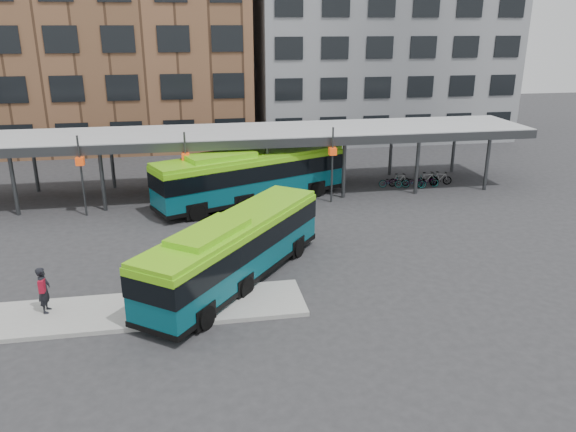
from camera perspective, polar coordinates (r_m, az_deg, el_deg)
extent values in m
plane|color=#28282B|center=(26.02, -3.16, -5.66)|extent=(120.00, 120.00, 0.00)
cube|color=gray|center=(23.31, -15.93, -9.30)|extent=(14.00, 3.00, 0.18)
cube|color=#999B9E|center=(37.22, -5.80, 8.35)|extent=(40.00, 6.00, 0.35)
cube|color=#383A3D|center=(34.31, -5.38, 7.19)|extent=(40.00, 0.15, 0.55)
cylinder|color=#383A3D|center=(36.60, -26.09, 2.91)|extent=(0.24, 0.24, 3.80)
cylinder|color=#383A3D|center=(41.29, -24.34, 4.83)|extent=(0.24, 0.24, 3.80)
cylinder|color=#383A3D|center=(35.53, -18.33, 3.47)|extent=(0.24, 0.24, 3.80)
cylinder|color=#383A3D|center=(40.34, -17.44, 5.35)|extent=(0.24, 0.24, 3.80)
cylinder|color=#383A3D|center=(35.14, -10.24, 3.98)|extent=(0.24, 0.24, 3.80)
cylinder|color=#383A3D|center=(40.00, -10.30, 5.81)|extent=(0.24, 0.24, 3.80)
cylinder|color=#383A3D|center=(35.46, -2.12, 4.41)|extent=(0.24, 0.24, 3.80)
cylinder|color=#383A3D|center=(40.28, -3.14, 6.18)|extent=(0.24, 0.24, 3.80)
cylinder|color=#383A3D|center=(36.47, 5.70, 4.74)|extent=(0.24, 0.24, 3.80)
cylinder|color=#383A3D|center=(41.17, 3.83, 6.45)|extent=(0.24, 0.24, 3.80)
cylinder|color=#383A3D|center=(38.11, 12.99, 4.97)|extent=(0.24, 0.24, 3.80)
cylinder|color=#383A3D|center=(42.63, 10.41, 6.62)|extent=(0.24, 0.24, 3.80)
cylinder|color=#383A3D|center=(40.31, 19.58, 5.11)|extent=(0.24, 0.24, 3.80)
cylinder|color=#383A3D|center=(44.61, 16.49, 6.70)|extent=(0.24, 0.24, 3.80)
cylinder|color=#383A3D|center=(34.81, -20.21, 3.80)|extent=(0.12, 0.12, 4.80)
cube|color=#EA430D|center=(34.60, -20.38, 5.24)|extent=(0.45, 0.45, 0.45)
cylinder|color=#383A3D|center=(34.24, -10.28, 4.44)|extent=(0.12, 0.12, 4.80)
cube|color=#EA430D|center=(34.03, -10.36, 5.91)|extent=(0.45, 0.45, 0.45)
cylinder|color=#383A3D|center=(35.34, 4.51, 5.15)|extent=(0.12, 0.12, 4.80)
cube|color=#EA430D|center=(35.14, 4.55, 6.57)|extent=(0.45, 0.45, 0.45)
cube|color=brown|center=(55.94, -18.57, 18.30)|extent=(26.00, 14.00, 22.00)
cube|color=slate|center=(58.56, 8.97, 18.02)|extent=(24.00, 14.00, 20.00)
cube|color=#074955|center=(24.52, -5.33, -3.49)|extent=(8.74, 10.35, 2.35)
cube|color=black|center=(24.35, -5.36, -2.47)|extent=(8.82, 10.43, 0.89)
cube|color=#6CC314|center=(24.07, -5.42, -0.70)|extent=(8.67, 10.30, 0.19)
cube|color=#6CC314|center=(22.55, -8.01, -1.68)|extent=(3.63, 4.01, 0.33)
cube|color=black|center=(24.95, -5.25, -5.74)|extent=(8.82, 10.43, 0.23)
cylinder|color=black|center=(27.41, 1.00, -3.24)|extent=(0.80, 0.92, 0.94)
cylinder|color=black|center=(28.43, -3.14, -2.43)|extent=(0.80, 0.92, 0.94)
cylinder|color=black|center=(23.52, -4.37, -7.25)|extent=(0.80, 0.92, 0.94)
cylinder|color=black|center=(24.70, -8.92, -6.09)|extent=(0.80, 0.92, 0.94)
cylinder|color=black|center=(21.47, -8.38, -10.16)|extent=(0.80, 0.92, 0.94)
cylinder|color=black|center=(22.76, -13.13, -8.69)|extent=(0.80, 0.92, 0.94)
cube|color=#074955|center=(35.37, -3.74, 3.93)|extent=(12.44, 7.23, 2.59)
cube|color=black|center=(35.24, -3.76, 4.75)|extent=(12.51, 7.31, 0.98)
cube|color=#6CC314|center=(35.03, -3.79, 6.14)|extent=(12.40, 7.13, 0.21)
cube|color=#6CC314|center=(34.04, -6.85, 6.02)|extent=(4.54, 3.33, 0.36)
cube|color=black|center=(35.69, -3.70, 2.12)|extent=(12.52, 7.31, 0.25)
cylinder|color=black|center=(36.81, 2.89, 2.72)|extent=(1.07, 0.69, 1.03)
cylinder|color=black|center=(38.80, 0.70, 3.60)|extent=(1.07, 0.69, 1.03)
cylinder|color=black|center=(34.05, -4.47, 1.32)|extent=(1.07, 0.69, 1.03)
cylinder|color=black|center=(36.20, -6.40, 2.33)|extent=(1.07, 0.69, 1.03)
cylinder|color=black|center=(32.76, -9.23, 0.40)|extent=(1.07, 0.69, 1.03)
cylinder|color=black|center=(34.98, -10.93, 1.51)|extent=(1.07, 0.69, 1.03)
imported|color=black|center=(23.78, -23.54, -6.88)|extent=(0.46, 0.69, 1.87)
cube|color=maroon|center=(23.52, -23.72, -6.52)|extent=(0.21, 0.35, 0.50)
imported|color=slate|center=(39.53, 10.39, 3.45)|extent=(1.72, 0.90, 0.86)
imported|color=slate|center=(39.95, 11.24, 3.62)|extent=(1.56, 0.46, 0.94)
imported|color=slate|center=(39.75, 12.68, 3.40)|extent=(1.80, 1.08, 0.89)
imported|color=slate|center=(40.33, 13.96, 3.64)|extent=(1.78, 0.64, 1.05)
imported|color=slate|center=(40.15, 14.01, 3.43)|extent=(1.65, 0.61, 0.86)
imported|color=slate|center=(41.06, 15.23, 3.74)|extent=(1.64, 0.80, 0.95)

